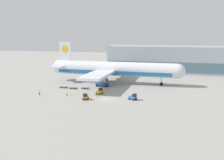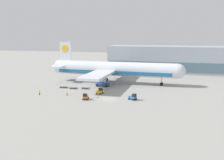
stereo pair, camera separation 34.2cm
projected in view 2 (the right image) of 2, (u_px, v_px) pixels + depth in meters
ground_plane at (106, 99)px, 78.68m from camera, size 400.00×400.00×0.00m
terminal_building at (194, 60)px, 131.47m from camera, size 90.00×18.20×14.00m
airplane_main at (112, 69)px, 104.13m from camera, size 58.07×48.11×17.00m
scissor_lift_loader at (103, 81)px, 98.20m from camera, size 5.24×3.43×5.27m
baggage_tug_foreground at (133, 97)px, 77.79m from camera, size 2.81×2.46×2.00m
baggage_tug_mid at (85, 97)px, 78.06m from camera, size 1.92×2.62×2.00m
baggage_tug_far at (100, 91)px, 85.77m from camera, size 2.25×2.75×2.00m
baggage_dolly_lead at (64, 87)px, 95.34m from camera, size 3.74×1.67×0.48m
baggage_dolly_second at (73, 88)px, 93.74m from camera, size 3.74×1.67×0.48m
baggage_dolly_third at (85, 88)px, 93.60m from camera, size 3.74×1.67×0.48m
ground_crew_near at (67, 93)px, 83.19m from camera, size 0.52×0.36×1.67m
ground_crew_far at (40, 92)px, 83.88m from camera, size 0.57×0.24×1.79m
traffic_cone_near at (98, 96)px, 80.70m from camera, size 0.40×0.40×0.74m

